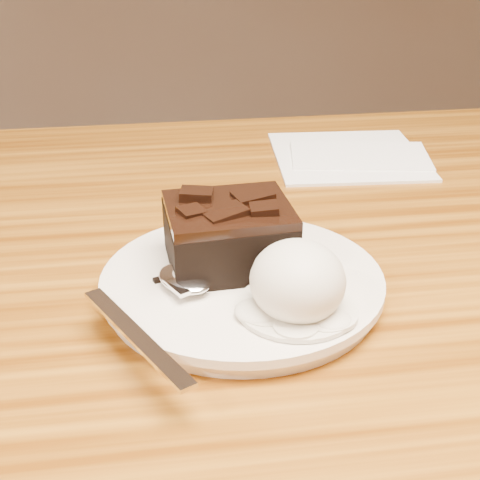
{
  "coord_description": "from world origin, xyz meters",
  "views": [
    {
      "loc": [
        -0.06,
        -0.44,
        1.02
      ],
      "look_at": [
        0.0,
        -0.01,
        0.79
      ],
      "focal_mm": 52.49,
      "sensor_mm": 36.0,
      "label": 1
    }
  ],
  "objects": [
    {
      "name": "plate",
      "position": [
        0.0,
        -0.02,
        0.76
      ],
      "size": [
        0.2,
        0.2,
        0.02
      ],
      "primitive_type": "cylinder",
      "color": "white",
      "rests_on": "dining_table"
    },
    {
      "name": "brownie",
      "position": [
        -0.01,
        0.0,
        0.79
      ],
      "size": [
        0.09,
        0.08,
        0.04
      ],
      "primitive_type": "cube",
      "rotation": [
        0.0,
        0.0,
        0.06
      ],
      "color": "black",
      "rests_on": "plate"
    },
    {
      "name": "ice_cream_scoop",
      "position": [
        0.03,
        -0.07,
        0.79
      ],
      "size": [
        0.06,
        0.07,
        0.05
      ],
      "primitive_type": "ellipsoid",
      "color": "silver",
      "rests_on": "plate"
    },
    {
      "name": "melt_puddle",
      "position": [
        0.03,
        -0.07,
        0.77
      ],
      "size": [
        0.08,
        0.08,
        0.0
      ],
      "primitive_type": "cylinder",
      "color": "silver",
      "rests_on": "plate"
    },
    {
      "name": "spoon",
      "position": [
        -0.04,
        -0.03,
        0.77
      ],
      "size": [
        0.11,
        0.18,
        0.01
      ],
      "primitive_type": null,
      "rotation": [
        0.0,
        0.0,
        0.47
      ],
      "color": "silver",
      "rests_on": "plate"
    },
    {
      "name": "napkin",
      "position": [
        0.16,
        0.25,
        0.75
      ],
      "size": [
        0.17,
        0.17,
        0.01
      ],
      "primitive_type": "cube",
      "rotation": [
        0.0,
        0.0,
        -0.07
      ],
      "color": "white",
      "rests_on": "dining_table"
    },
    {
      "name": "crumb_a",
      "position": [
        0.0,
        -0.02,
        0.77
      ],
      "size": [
        0.01,
        0.01,
        0.0
      ],
      "primitive_type": "cube",
      "rotation": [
        0.0,
        0.0,
        1.22
      ],
      "color": "black",
      "rests_on": "plate"
    },
    {
      "name": "crumb_b",
      "position": [
        -0.06,
        -0.02,
        0.77
      ],
      "size": [
        0.01,
        0.01,
        0.0
      ],
      "primitive_type": "cube",
      "rotation": [
        0.0,
        0.0,
        0.32
      ],
      "color": "black",
      "rests_on": "plate"
    },
    {
      "name": "crumb_c",
      "position": [
        -0.02,
        -0.03,
        0.77
      ],
      "size": [
        0.01,
        0.01,
        0.0
      ],
      "primitive_type": "cube",
      "rotation": [
        0.0,
        0.0,
        1.33
      ],
      "color": "black",
      "rests_on": "plate"
    }
  ]
}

